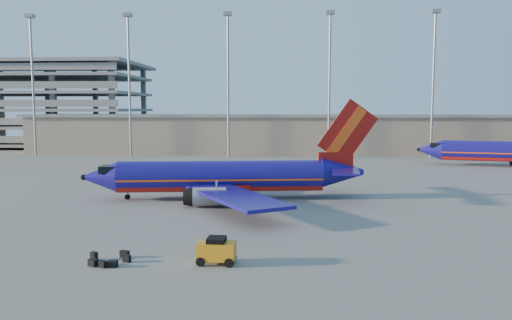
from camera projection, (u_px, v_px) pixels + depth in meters
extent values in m
plane|color=slate|center=(225.00, 199.00, 54.59)|extent=(220.00, 220.00, 0.00)
cube|color=gray|center=(302.00, 135.00, 111.16)|extent=(120.00, 15.00, 8.00)
cube|color=slate|center=(302.00, 116.00, 110.73)|extent=(122.00, 16.00, 0.60)
cube|color=slate|center=(26.00, 142.00, 131.71)|extent=(60.00, 30.00, 0.70)
cube|color=slate|center=(26.00, 126.00, 131.28)|extent=(60.00, 30.00, 0.70)
cube|color=slate|center=(25.00, 110.00, 130.84)|extent=(60.00, 30.00, 0.70)
cube|color=slate|center=(24.00, 94.00, 130.41)|extent=(60.00, 30.00, 0.70)
cube|color=slate|center=(23.00, 78.00, 129.98)|extent=(60.00, 30.00, 0.70)
cube|color=slate|center=(23.00, 65.00, 129.65)|extent=(62.00, 32.00, 0.80)
cube|color=slate|center=(48.00, 106.00, 143.64)|extent=(1.20, 1.20, 21.00)
cylinder|color=gray|center=(33.00, 88.00, 101.54)|extent=(0.44, 0.44, 28.00)
cube|color=gray|center=(30.00, 16.00, 100.07)|extent=(1.60, 1.60, 0.70)
cylinder|color=gray|center=(129.00, 88.00, 100.33)|extent=(0.44, 0.44, 28.00)
cube|color=gray|center=(128.00, 15.00, 98.86)|extent=(1.60, 1.60, 0.70)
cylinder|color=gray|center=(228.00, 87.00, 99.12)|extent=(0.44, 0.44, 28.00)
cube|color=gray|center=(228.00, 14.00, 97.64)|extent=(1.60, 1.60, 0.70)
cylinder|color=gray|center=(329.00, 87.00, 97.91)|extent=(0.44, 0.44, 28.00)
cube|color=gray|center=(330.00, 13.00, 96.43)|extent=(1.60, 1.60, 0.70)
cylinder|color=gray|center=(433.00, 87.00, 96.70)|extent=(0.44, 0.44, 28.00)
cube|color=gray|center=(436.00, 11.00, 95.22)|extent=(1.60, 1.60, 0.70)
cylinder|color=navy|center=(221.00, 176.00, 54.35)|extent=(22.27, 6.13, 3.39)
cube|color=#9D130C|center=(221.00, 184.00, 54.44)|extent=(22.19, 5.49, 1.19)
cube|color=#F45014|center=(221.00, 178.00, 54.37)|extent=(22.27, 6.17, 0.20)
cone|color=navy|center=(100.00, 177.00, 53.51)|extent=(4.25, 3.85, 3.39)
cube|color=black|center=(111.00, 169.00, 53.50)|extent=(2.48, 2.64, 0.73)
cone|color=navy|center=(342.00, 172.00, 55.18)|extent=(5.16, 3.97, 3.39)
cube|color=#9D130C|center=(335.00, 161.00, 55.00)|extent=(3.89, 0.98, 2.02)
cube|color=#9D130C|center=(348.00, 132.00, 54.75)|extent=(6.72, 1.14, 7.32)
cube|color=#F45014|center=(346.00, 132.00, 54.74)|extent=(4.49, 0.94, 5.74)
cube|color=navy|center=(333.00, 165.00, 58.20)|extent=(4.53, 6.45, 0.20)
cube|color=navy|center=(346.00, 171.00, 52.01)|extent=(3.23, 6.08, 0.20)
cube|color=navy|center=(232.00, 174.00, 62.53)|extent=(8.50, 14.94, 0.32)
cube|color=navy|center=(235.00, 196.00, 46.51)|extent=(11.29, 14.54, 0.32)
cube|color=#9D130C|center=(225.00, 187.00, 54.50)|extent=(5.91, 4.24, 0.92)
cylinder|color=gray|center=(212.00, 183.00, 59.16)|extent=(3.52, 2.33, 1.93)
cylinder|color=gray|center=(210.00, 197.00, 49.69)|extent=(3.52, 2.33, 1.93)
cylinder|color=gray|center=(127.00, 195.00, 53.90)|extent=(0.25, 0.25, 1.01)
cylinder|color=black|center=(128.00, 197.00, 53.92)|extent=(0.61, 0.30, 0.59)
cylinder|color=black|center=(233.00, 191.00, 57.02)|extent=(0.83, 0.60, 0.77)
cylinder|color=black|center=(234.00, 199.00, 52.28)|extent=(0.83, 0.60, 0.77)
cylinder|color=navy|center=(512.00, 152.00, 84.27)|extent=(22.82, 8.67, 3.49)
cube|color=#9D130C|center=(512.00, 157.00, 84.36)|extent=(22.67, 8.03, 1.23)
cube|color=#F45014|center=(512.00, 153.00, 84.30)|extent=(22.83, 8.71, 0.21)
cone|color=navy|center=(429.00, 150.00, 88.13)|extent=(4.67, 4.32, 3.49)
cube|color=black|center=(437.00, 145.00, 87.68)|extent=(2.77, 2.91, 0.75)
cylinder|color=black|center=(512.00, 164.00, 84.49)|extent=(0.80, 0.80, 0.85)
cube|color=orange|center=(217.00, 251.00, 31.59)|extent=(2.43, 1.48, 1.13)
cube|color=black|center=(216.00, 240.00, 31.52)|extent=(1.19, 1.30, 0.39)
cylinder|color=black|center=(205.00, 256.00, 32.36)|extent=(0.60, 0.23, 0.59)
cylinder|color=black|center=(201.00, 262.00, 31.14)|extent=(0.60, 0.23, 0.59)
cylinder|color=black|center=(232.00, 257.00, 32.16)|extent=(0.60, 0.23, 0.59)
cylinder|color=black|center=(229.00, 263.00, 30.93)|extent=(0.60, 0.23, 0.59)
cube|color=black|center=(103.00, 264.00, 30.98)|extent=(0.66, 0.57, 0.40)
cube|color=black|center=(93.00, 263.00, 31.20)|extent=(0.72, 0.64, 0.44)
cube|color=black|center=(113.00, 264.00, 31.01)|extent=(0.60, 0.42, 0.40)
cube|color=black|center=(94.00, 256.00, 32.44)|extent=(0.55, 0.49, 0.53)
cube|color=black|center=(127.00, 259.00, 31.99)|extent=(0.56, 0.44, 0.47)
cube|color=black|center=(125.00, 254.00, 32.98)|extent=(0.68, 0.50, 0.46)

